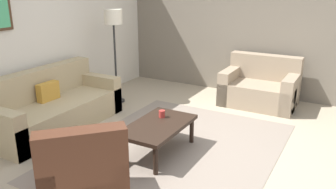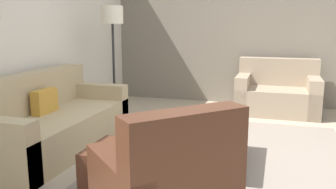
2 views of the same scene
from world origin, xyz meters
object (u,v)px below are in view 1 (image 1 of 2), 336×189
at_px(couch_main, 50,108).
at_px(ottoman, 79,153).
at_px(coffee_table, 158,128).
at_px(couch_loveseat, 260,88).
at_px(cup, 162,114).
at_px(armchair_leather, 84,182).
at_px(lamp_standing, 114,27).

bearing_deg(couch_main, ottoman, -120.50).
bearing_deg(coffee_table, couch_loveseat, -14.12).
bearing_deg(coffee_table, ottoman, 142.69).
distance_m(ottoman, cup, 1.20).
relative_size(couch_main, ottoman, 3.85).
distance_m(couch_loveseat, coffee_table, 2.69).
distance_m(couch_main, armchair_leather, 2.32).
bearing_deg(lamp_standing, armchair_leather, -148.38).
xyz_separation_m(ottoman, lamp_standing, (2.21, 1.11, 1.21)).
distance_m(couch_main, cup, 1.88).
relative_size(ottoman, cup, 5.76).
relative_size(couch_main, coffee_table, 1.96).
relative_size(couch_loveseat, cup, 13.40).
bearing_deg(couch_loveseat, ottoman, 159.57).
relative_size(armchair_leather, cup, 11.64).
bearing_deg(cup, coffee_table, -163.17).
bearing_deg(coffee_table, lamp_standing, 51.10).
height_order(ottoman, lamp_standing, lamp_standing).
bearing_deg(coffee_table, cup, 16.83).
relative_size(cup, lamp_standing, 0.06).
bearing_deg(cup, couch_loveseat, -16.97).
bearing_deg(armchair_leather, cup, 1.76).
relative_size(couch_main, armchair_leather, 1.90).
xyz_separation_m(armchair_leather, lamp_standing, (2.78, 1.71, 1.10)).
relative_size(couch_loveseat, coffee_table, 1.18).
xyz_separation_m(ottoman, cup, (1.04, -0.55, 0.26)).
bearing_deg(armchair_leather, couch_loveseat, -9.61).
xyz_separation_m(couch_main, ottoman, (-0.77, -1.30, -0.10)).
height_order(couch_main, couch_loveseat, same).
height_order(couch_loveseat, ottoman, couch_loveseat).
height_order(ottoman, cup, cup).
bearing_deg(cup, couch_main, 98.42).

